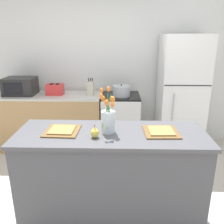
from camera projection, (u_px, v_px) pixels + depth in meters
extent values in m
plane|color=beige|center=(111.00, 215.00, 2.53)|extent=(10.00, 10.00, 0.00)
cube|color=silver|center=(115.00, 64.00, 4.00)|extent=(5.20, 0.08, 2.70)
cube|color=#4C4C51|center=(111.00, 178.00, 2.39)|extent=(1.76, 0.62, 0.92)
cube|color=#4C4C51|center=(111.00, 134.00, 2.24)|extent=(1.80, 0.66, 0.03)
cube|color=tan|center=(51.00, 122.00, 3.94)|extent=(1.68, 0.60, 0.88)
cube|color=beige|center=(48.00, 95.00, 3.79)|extent=(1.68, 0.60, 0.03)
cube|color=silver|center=(120.00, 123.00, 3.91)|extent=(0.60, 0.60, 0.89)
cube|color=black|center=(121.00, 96.00, 3.76)|extent=(0.60, 0.60, 0.02)
cube|color=black|center=(120.00, 132.00, 3.63)|extent=(0.42, 0.01, 0.29)
cube|color=white|center=(181.00, 95.00, 3.73)|extent=(0.68, 0.64, 1.84)
cube|color=black|center=(188.00, 86.00, 3.36)|extent=(0.67, 0.01, 0.01)
cylinder|color=#B2B5B7|center=(172.00, 120.00, 3.50)|extent=(0.02, 0.02, 0.80)
cylinder|color=silver|center=(108.00, 122.00, 2.21)|extent=(0.13, 0.13, 0.20)
cylinder|color=#4C9342|center=(110.00, 115.00, 2.18)|extent=(0.05, 0.02, 0.25)
ellipsoid|color=orange|center=(113.00, 100.00, 2.13)|extent=(0.04, 0.04, 0.06)
cylinder|color=#4C9342|center=(109.00, 114.00, 2.19)|extent=(0.04, 0.04, 0.25)
ellipsoid|color=orange|center=(111.00, 99.00, 2.16)|extent=(0.04, 0.04, 0.05)
cylinder|color=#4C9342|center=(108.00, 109.00, 2.19)|extent=(0.01, 0.12, 0.32)
ellipsoid|color=orange|center=(108.00, 89.00, 2.19)|extent=(0.03, 0.03, 0.05)
cylinder|color=#4C9342|center=(106.00, 110.00, 2.18)|extent=(0.10, 0.08, 0.31)
ellipsoid|color=orange|center=(102.00, 90.00, 2.17)|extent=(0.03, 0.03, 0.05)
cylinder|color=#4C9342|center=(106.00, 114.00, 2.18)|extent=(0.05, 0.01, 0.25)
ellipsoid|color=orange|center=(103.00, 99.00, 2.14)|extent=(0.04, 0.04, 0.06)
cylinder|color=#4C9342|center=(106.00, 112.00, 2.16)|extent=(0.09, 0.08, 0.29)
ellipsoid|color=orange|center=(101.00, 96.00, 2.07)|extent=(0.03, 0.03, 0.05)
cylinder|color=#4C9342|center=(108.00, 116.00, 2.16)|extent=(0.02, 0.09, 0.23)
ellipsoid|color=orange|center=(107.00, 103.00, 2.08)|extent=(0.04, 0.04, 0.06)
cylinder|color=#4C9342|center=(109.00, 116.00, 2.17)|extent=(0.06, 0.07, 0.21)
ellipsoid|color=orange|center=(112.00, 105.00, 2.11)|extent=(0.03, 0.03, 0.05)
ellipsoid|color=#E5CC4C|center=(95.00, 133.00, 2.11)|extent=(0.07, 0.07, 0.09)
cone|color=#E5CC4C|center=(95.00, 128.00, 2.09)|extent=(0.04, 0.04, 0.03)
cylinder|color=brown|center=(95.00, 126.00, 2.08)|extent=(0.01, 0.01, 0.02)
cube|color=brown|center=(62.00, 131.00, 2.25)|extent=(0.33, 0.33, 0.01)
cube|color=#A37A42|center=(62.00, 130.00, 2.25)|extent=(0.24, 0.24, 0.01)
cube|color=brown|center=(161.00, 132.00, 2.23)|extent=(0.33, 0.33, 0.01)
cube|color=#A37A42|center=(161.00, 131.00, 2.22)|extent=(0.24, 0.24, 0.01)
cube|color=red|center=(55.00, 89.00, 3.76)|extent=(0.26, 0.18, 0.17)
cube|color=black|center=(52.00, 84.00, 3.74)|extent=(0.05, 0.11, 0.01)
cube|color=black|center=(57.00, 84.00, 3.74)|extent=(0.05, 0.11, 0.01)
cube|color=black|center=(46.00, 88.00, 3.76)|extent=(0.02, 0.02, 0.02)
cylinder|color=#B2B5B7|center=(121.00, 91.00, 3.68)|extent=(0.27, 0.27, 0.15)
cylinder|color=#B2B5B7|center=(121.00, 86.00, 3.66)|extent=(0.28, 0.28, 0.01)
sphere|color=black|center=(121.00, 85.00, 3.65)|extent=(0.02, 0.02, 0.02)
cube|color=black|center=(20.00, 86.00, 3.76)|extent=(0.48, 0.36, 0.27)
cube|color=black|center=(13.00, 89.00, 3.58)|extent=(0.29, 0.01, 0.18)
cube|color=beige|center=(91.00, 88.00, 3.73)|extent=(0.10, 0.14, 0.22)
cylinder|color=black|center=(88.00, 80.00, 3.69)|extent=(0.01, 0.01, 0.05)
cylinder|color=black|center=(90.00, 80.00, 3.69)|extent=(0.01, 0.01, 0.05)
cylinder|color=black|center=(92.00, 80.00, 3.69)|extent=(0.01, 0.01, 0.05)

